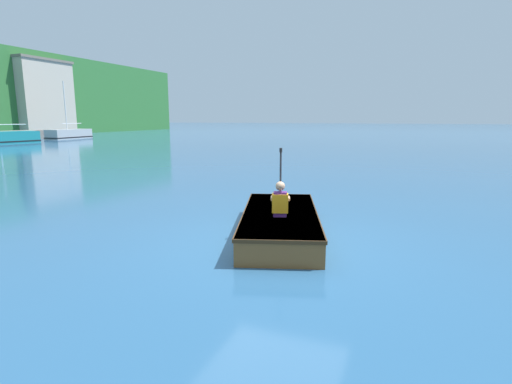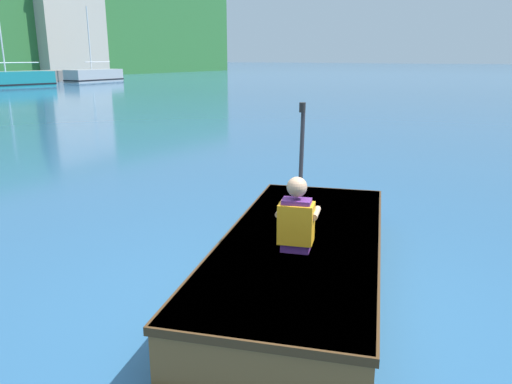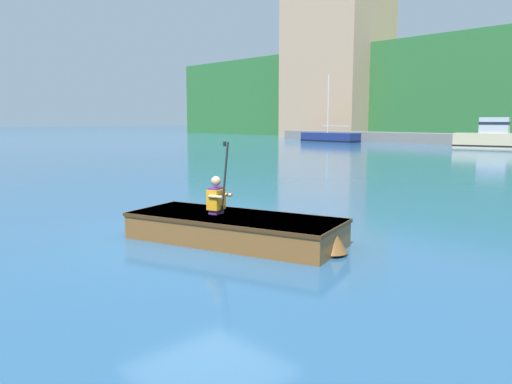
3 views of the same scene
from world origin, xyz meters
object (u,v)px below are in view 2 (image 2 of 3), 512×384
at_px(moored_boat_dock_west_inner, 94,76).
at_px(moored_boat_dock_center_near, 11,80).
at_px(rowboat_foreground, 303,254).
at_px(person_paddler, 297,218).

height_order(moored_boat_dock_west_inner, moored_boat_dock_center_near, moored_boat_dock_west_inner).
xyz_separation_m(moored_boat_dock_west_inner, rowboat_foreground, (-25.10, -31.90, -0.23)).
height_order(rowboat_foreground, person_paddler, person_paddler).
bearing_deg(moored_boat_dock_west_inner, moored_boat_dock_center_near, -172.85).
bearing_deg(person_paddler, moored_boat_dock_west_inner, 51.48).
relative_size(moored_boat_dock_west_inner, person_paddler, 4.80).
bearing_deg(moored_boat_dock_center_near, moored_boat_dock_west_inner, 7.15).
bearing_deg(rowboat_foreground, person_paddler, -161.97).
relative_size(rowboat_foreground, person_paddler, 3.16).
height_order(moored_boat_dock_center_near, rowboat_foreground, moored_boat_dock_center_near).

